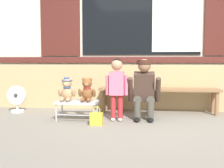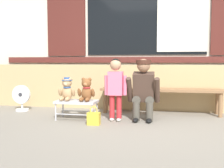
# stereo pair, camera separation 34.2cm
# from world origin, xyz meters

# --- Properties ---
(ground_plane) EXTENTS (60.00, 60.00, 0.00)m
(ground_plane) POSITION_xyz_m (0.00, 0.00, 0.00)
(ground_plane) COLOR gray
(brick_low_wall) EXTENTS (6.52, 0.25, 0.85)m
(brick_low_wall) POSITION_xyz_m (0.00, 1.43, 0.42)
(brick_low_wall) COLOR tan
(brick_low_wall) RESTS_ON ground
(shop_facade) EXTENTS (6.66, 0.26, 3.44)m
(shop_facade) POSITION_xyz_m (0.00, 1.94, 1.73)
(shop_facade) COLOR beige
(shop_facade) RESTS_ON ground
(wooden_bench_long) EXTENTS (2.10, 0.40, 0.44)m
(wooden_bench_long) POSITION_xyz_m (0.35, 1.06, 0.37)
(wooden_bench_long) COLOR #8E6642
(wooden_bench_long) RESTS_ON ground
(small_display_bench) EXTENTS (0.64, 0.36, 0.30)m
(small_display_bench) POSITION_xyz_m (-0.93, 0.28, 0.27)
(small_display_bench) COLOR #BCBCC1
(small_display_bench) RESTS_ON ground
(teddy_bear_with_hat) EXTENTS (0.28, 0.27, 0.36)m
(teddy_bear_with_hat) POSITION_xyz_m (-1.09, 0.29, 0.47)
(teddy_bear_with_hat) COLOR tan
(teddy_bear_with_hat) RESTS_ON small_display_bench
(teddy_bear_plain) EXTENTS (0.28, 0.26, 0.36)m
(teddy_bear_plain) POSITION_xyz_m (-0.77, 0.28, 0.46)
(teddy_bear_plain) COLOR brown
(teddy_bear_plain) RESTS_ON small_display_bench
(child_standing) EXTENTS (0.35, 0.18, 0.96)m
(child_standing) POSITION_xyz_m (-0.31, 0.31, 0.59)
(child_standing) COLOR #B7282D
(child_standing) RESTS_ON ground
(adult_crouching) EXTENTS (0.50, 0.49, 0.95)m
(adult_crouching) POSITION_xyz_m (0.11, 0.45, 0.48)
(adult_crouching) COLOR #4C473D
(adult_crouching) RESTS_ON ground
(handbag_on_ground) EXTENTS (0.18, 0.11, 0.27)m
(handbag_on_ground) POSITION_xyz_m (-0.57, -0.03, 0.10)
(handbag_on_ground) COLOR gold
(handbag_on_ground) RESTS_ON ground
(floor_fan) EXTENTS (0.34, 0.24, 0.48)m
(floor_fan) POSITION_xyz_m (-2.17, 0.78, 0.24)
(floor_fan) COLOR silver
(floor_fan) RESTS_ON ground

